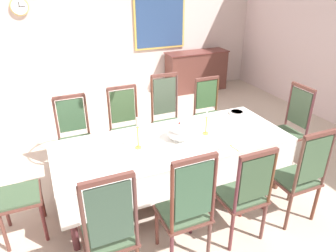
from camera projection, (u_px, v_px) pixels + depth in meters
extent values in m
cube|color=#C4B19E|center=(164.00, 181.00, 4.15)|extent=(7.05, 6.59, 0.04)
cube|color=beige|center=(99.00, 21.00, 6.17)|extent=(7.05, 0.08, 3.28)
cylinder|color=#552A2D|center=(72.00, 221.00, 2.94)|extent=(0.07, 0.07, 0.71)
cylinder|color=brown|center=(279.00, 164.00, 3.83)|extent=(0.07, 0.07, 0.71)
cylinder|color=brown|center=(62.00, 174.00, 3.65)|extent=(0.07, 0.07, 0.71)
cylinder|color=brown|center=(239.00, 135.00, 4.54)|extent=(0.07, 0.07, 0.71)
cube|color=brown|center=(173.00, 146.00, 3.60)|extent=(2.57, 0.93, 0.08)
cube|color=brown|center=(173.00, 142.00, 3.58)|extent=(2.69, 1.05, 0.03)
cube|color=white|center=(173.00, 141.00, 3.57)|extent=(2.71, 1.07, 0.00)
cube|color=white|center=(194.00, 179.00, 3.22)|extent=(2.71, 0.00, 0.37)
cube|color=white|center=(157.00, 136.00, 4.09)|extent=(2.71, 0.00, 0.37)
cube|color=white|center=(54.00, 182.00, 3.17)|extent=(0.00, 1.07, 0.37)
cube|color=white|center=(265.00, 134.00, 4.13)|extent=(0.00, 1.07, 0.37)
cylinder|color=brown|center=(85.00, 249.00, 2.81)|extent=(0.04, 0.04, 0.46)
cylinder|color=brown|center=(126.00, 236.00, 2.94)|extent=(0.04, 0.04, 0.46)
cube|color=brown|center=(109.00, 236.00, 2.62)|extent=(0.44, 0.42, 0.03)
cube|color=#3D543A|center=(108.00, 234.00, 2.61)|extent=(0.40, 0.38, 0.02)
cylinder|color=brown|center=(84.00, 226.00, 2.24)|extent=(0.03, 0.03, 0.69)
cylinder|color=brown|center=(136.00, 211.00, 2.38)|extent=(0.03, 0.03, 0.69)
cube|color=#384E3E|center=(110.00, 215.00, 2.29)|extent=(0.34, 0.02, 0.53)
cube|color=brown|center=(107.00, 180.00, 2.15)|extent=(0.40, 0.04, 0.04)
cylinder|color=brown|center=(96.00, 163.00, 4.07)|extent=(0.04, 0.04, 0.46)
cylinder|color=brown|center=(66.00, 170.00, 3.94)|extent=(0.04, 0.04, 0.46)
cylinder|color=brown|center=(91.00, 151.00, 4.37)|extent=(0.04, 0.04, 0.46)
cylinder|color=brown|center=(63.00, 156.00, 4.24)|extent=(0.04, 0.04, 0.46)
cube|color=brown|center=(77.00, 144.00, 4.05)|extent=(0.44, 0.42, 0.03)
cube|color=#3D543A|center=(77.00, 142.00, 4.04)|extent=(0.40, 0.38, 0.02)
cylinder|color=brown|center=(87.00, 115.00, 4.14)|extent=(0.03, 0.03, 0.58)
cylinder|color=brown|center=(56.00, 120.00, 4.00)|extent=(0.03, 0.03, 0.58)
cube|color=#38573A|center=(71.00, 115.00, 4.06)|extent=(0.34, 0.02, 0.44)
cube|color=brown|center=(69.00, 97.00, 3.95)|extent=(0.40, 0.04, 0.04)
cylinder|color=brown|center=(157.00, 226.00, 3.06)|extent=(0.04, 0.04, 0.46)
cylinder|color=#5B2C35|center=(191.00, 216.00, 3.19)|extent=(0.04, 0.04, 0.46)
cylinder|color=brown|center=(209.00, 240.00, 2.89)|extent=(0.04, 0.04, 0.46)
cube|color=brown|center=(183.00, 214.00, 2.87)|extent=(0.44, 0.42, 0.03)
cube|color=#3D543A|center=(183.00, 212.00, 2.86)|extent=(0.40, 0.38, 0.02)
cylinder|color=brown|center=(172.00, 201.00, 2.49)|extent=(0.03, 0.03, 0.69)
cylinder|color=brown|center=(214.00, 189.00, 2.63)|extent=(0.03, 0.03, 0.69)
cube|color=#38583F|center=(194.00, 192.00, 2.54)|extent=(0.34, 0.02, 0.52)
cube|color=brown|center=(195.00, 159.00, 2.41)|extent=(0.40, 0.04, 0.04)
cylinder|color=brown|center=(146.00, 153.00, 4.32)|extent=(0.04, 0.04, 0.46)
cylinder|color=brown|center=(119.00, 158.00, 4.19)|extent=(0.04, 0.04, 0.46)
cylinder|color=brown|center=(138.00, 141.00, 4.62)|extent=(0.04, 0.04, 0.46)
cylinder|color=brown|center=(113.00, 146.00, 4.48)|extent=(0.04, 0.04, 0.46)
cube|color=brown|center=(128.00, 134.00, 4.30)|extent=(0.44, 0.42, 0.03)
cube|color=#3D543A|center=(128.00, 133.00, 4.29)|extent=(0.40, 0.38, 0.02)
cylinder|color=brown|center=(136.00, 106.00, 4.38)|extent=(0.03, 0.03, 0.61)
cylinder|color=brown|center=(109.00, 110.00, 4.25)|extent=(0.03, 0.03, 0.61)
cube|color=#3B5533|center=(123.00, 106.00, 4.30)|extent=(0.34, 0.02, 0.46)
cube|color=brown|center=(121.00, 87.00, 4.18)|extent=(0.40, 0.04, 0.04)
cylinder|color=brown|center=(212.00, 209.00, 3.28)|extent=(0.04, 0.04, 0.46)
cylinder|color=maroon|center=(242.00, 200.00, 3.42)|extent=(0.04, 0.04, 0.46)
cylinder|color=brown|center=(231.00, 232.00, 2.98)|extent=(0.04, 0.04, 0.46)
cylinder|color=brown|center=(263.00, 221.00, 3.12)|extent=(0.04, 0.04, 0.46)
cube|color=brown|center=(239.00, 196.00, 3.09)|extent=(0.44, 0.42, 0.03)
cube|color=#3D543A|center=(240.00, 194.00, 3.08)|extent=(0.40, 0.38, 0.02)
cylinder|color=brown|center=(237.00, 187.00, 2.73)|extent=(0.03, 0.03, 0.58)
cylinder|color=brown|center=(272.00, 177.00, 2.87)|extent=(0.03, 0.03, 0.58)
cube|color=#395036|center=(256.00, 179.00, 2.79)|extent=(0.34, 0.02, 0.44)
cube|color=brown|center=(259.00, 154.00, 2.68)|extent=(0.40, 0.04, 0.04)
cylinder|color=brown|center=(186.00, 144.00, 4.55)|extent=(0.04, 0.04, 0.46)
cylinder|color=#572B28|center=(163.00, 149.00, 4.41)|extent=(0.04, 0.04, 0.46)
cylinder|color=brown|center=(176.00, 133.00, 4.84)|extent=(0.04, 0.04, 0.46)
cylinder|color=brown|center=(153.00, 138.00, 4.71)|extent=(0.04, 0.04, 0.46)
cube|color=brown|center=(170.00, 126.00, 4.52)|extent=(0.44, 0.42, 0.03)
cube|color=#3D543A|center=(170.00, 125.00, 4.51)|extent=(0.40, 0.38, 0.02)
cylinder|color=brown|center=(177.00, 97.00, 4.59)|extent=(0.03, 0.03, 0.71)
cylinder|color=brown|center=(152.00, 100.00, 4.45)|extent=(0.03, 0.03, 0.71)
cube|color=#42503E|center=(164.00, 96.00, 4.50)|extent=(0.34, 0.02, 0.54)
cube|color=brown|center=(164.00, 75.00, 4.36)|extent=(0.40, 0.04, 0.04)
cylinder|color=brown|center=(265.00, 193.00, 3.53)|extent=(0.04, 0.04, 0.46)
cylinder|color=brown|center=(291.00, 184.00, 3.67)|extent=(0.04, 0.04, 0.46)
cylinder|color=brown|center=(288.00, 213.00, 3.23)|extent=(0.04, 0.04, 0.46)
cylinder|color=brown|center=(315.00, 203.00, 3.37)|extent=(0.04, 0.04, 0.46)
cube|color=brown|center=(294.00, 180.00, 3.34)|extent=(0.44, 0.42, 0.03)
cube|color=#3D543A|center=(294.00, 178.00, 3.33)|extent=(0.40, 0.38, 0.02)
cylinder|color=brown|center=(299.00, 167.00, 2.97)|extent=(0.03, 0.03, 0.63)
cylinder|color=brown|center=(328.00, 159.00, 3.11)|extent=(0.03, 0.03, 0.63)
cube|color=#3D563B|center=(314.00, 160.00, 3.03)|extent=(0.34, 0.02, 0.48)
cube|color=brown|center=(321.00, 134.00, 2.90)|extent=(0.40, 0.04, 0.04)
cylinder|color=brown|center=(227.00, 135.00, 4.80)|extent=(0.04, 0.04, 0.46)
cylinder|color=brown|center=(205.00, 140.00, 4.66)|extent=(0.04, 0.04, 0.46)
cylinder|color=brown|center=(215.00, 126.00, 5.09)|extent=(0.04, 0.04, 0.46)
cylinder|color=brown|center=(194.00, 130.00, 4.96)|extent=(0.04, 0.04, 0.46)
cube|color=brown|center=(211.00, 118.00, 4.77)|extent=(0.44, 0.42, 0.03)
cube|color=#3D543A|center=(211.00, 117.00, 4.76)|extent=(0.40, 0.38, 0.02)
cylinder|color=brown|center=(217.00, 95.00, 4.87)|extent=(0.03, 0.03, 0.57)
cylinder|color=brown|center=(195.00, 98.00, 4.73)|extent=(0.03, 0.03, 0.57)
cube|color=#385A34|center=(206.00, 95.00, 4.79)|extent=(0.34, 0.02, 0.43)
cube|color=brown|center=(207.00, 78.00, 4.67)|extent=(0.40, 0.04, 0.04)
cylinder|color=maroon|center=(42.00, 200.00, 3.41)|extent=(0.04, 0.04, 0.46)
cylinder|color=brown|center=(44.00, 223.00, 3.10)|extent=(0.04, 0.04, 0.46)
cylinder|color=brown|center=(6.00, 209.00, 3.29)|extent=(0.04, 0.04, 0.46)
cylinder|color=brown|center=(4.00, 233.00, 2.97)|extent=(0.04, 0.04, 0.46)
cube|color=brown|center=(19.00, 197.00, 3.09)|extent=(0.42, 0.44, 0.03)
cube|color=#3D543A|center=(19.00, 195.00, 3.08)|extent=(0.38, 0.40, 0.02)
cylinder|color=brown|center=(281.00, 159.00, 4.18)|extent=(0.04, 0.04, 0.46)
cylinder|color=brown|center=(262.00, 146.00, 4.49)|extent=(0.04, 0.04, 0.46)
cylinder|color=brown|center=(301.00, 153.00, 4.30)|extent=(0.04, 0.04, 0.46)
cylinder|color=brown|center=(282.00, 141.00, 4.62)|extent=(0.04, 0.04, 0.46)
cube|color=brown|center=(284.00, 135.00, 4.29)|extent=(0.42, 0.44, 0.03)
cube|color=#3D543A|center=(284.00, 133.00, 4.28)|extent=(0.38, 0.40, 0.02)
cylinder|color=#592D31|center=(310.00, 115.00, 4.05)|extent=(0.03, 0.03, 0.65)
cylinder|color=brown|center=(289.00, 105.00, 4.37)|extent=(0.03, 0.03, 0.65)
cube|color=#41543D|center=(300.00, 108.00, 4.20)|extent=(0.02, 0.34, 0.49)
cube|color=brown|center=(304.00, 87.00, 4.07)|extent=(0.04, 0.40, 0.04)
cylinder|color=white|center=(179.00, 139.00, 3.59)|extent=(0.15, 0.15, 0.02)
ellipsoid|color=white|center=(179.00, 133.00, 3.56)|extent=(0.28, 0.28, 0.12)
ellipsoid|color=white|center=(179.00, 128.00, 3.53)|extent=(0.25, 0.25, 0.10)
sphere|color=maroon|center=(179.00, 123.00, 3.50)|extent=(0.03, 0.03, 0.03)
cylinder|color=gold|center=(138.00, 147.00, 3.42)|extent=(0.07, 0.07, 0.02)
cylinder|color=gold|center=(138.00, 137.00, 3.36)|extent=(0.02, 0.02, 0.24)
cone|color=gold|center=(137.00, 127.00, 3.30)|extent=(0.04, 0.04, 0.02)
cylinder|color=silver|center=(137.00, 122.00, 3.28)|extent=(0.02, 0.02, 0.10)
cylinder|color=gold|center=(206.00, 133.00, 3.72)|extent=(0.07, 0.07, 0.02)
cylinder|color=gold|center=(206.00, 125.00, 3.67)|extent=(0.02, 0.02, 0.20)
cone|color=gold|center=(207.00, 117.00, 3.62)|extent=(0.04, 0.04, 0.02)
cylinder|color=silver|center=(207.00, 112.00, 3.60)|extent=(0.02, 0.02, 0.10)
cylinder|color=white|center=(237.00, 113.00, 4.25)|extent=(0.20, 0.20, 0.04)
cylinder|color=white|center=(237.00, 112.00, 4.24)|extent=(0.16, 0.16, 0.03)
torus|color=maroon|center=(237.00, 112.00, 4.24)|extent=(0.19, 0.19, 0.01)
cylinder|color=white|center=(225.00, 149.00, 3.38)|extent=(0.15, 0.15, 0.03)
cylinder|color=white|center=(225.00, 148.00, 3.38)|extent=(0.12, 0.12, 0.02)
torus|color=maroon|center=(225.00, 148.00, 3.38)|extent=(0.14, 0.14, 0.01)
cube|color=gold|center=(246.00, 113.00, 4.27)|extent=(0.01, 0.14, 0.00)
ellipsoid|color=gold|center=(242.00, 111.00, 4.34)|extent=(0.03, 0.05, 0.01)
cube|color=gold|center=(235.00, 149.00, 3.39)|extent=(0.02, 0.14, 0.00)
ellipsoid|color=gold|center=(230.00, 145.00, 3.46)|extent=(0.03, 0.05, 0.01)
cube|color=brown|center=(196.00, 72.00, 7.18)|extent=(1.40, 0.44, 0.88)
cube|color=brown|center=(197.00, 52.00, 6.98)|extent=(1.44, 0.48, 0.02)
cube|color=maroon|center=(205.00, 68.00, 7.49)|extent=(0.59, 0.01, 0.70)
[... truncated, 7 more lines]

